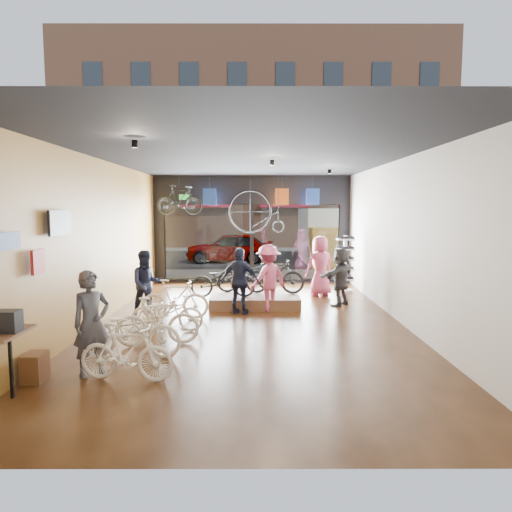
{
  "coord_description": "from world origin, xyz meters",
  "views": [
    {
      "loc": [
        0.12,
        -10.41,
        2.66
      ],
      "look_at": [
        0.14,
        1.4,
        1.42
      ],
      "focal_mm": 32.0,
      "sensor_mm": 36.0,
      "label": 1
    }
  ],
  "objects_px": {
    "customer_1": "(147,284)",
    "customer_3": "(268,278)",
    "floor_bike_5": "(175,299)",
    "street_car": "(230,247)",
    "floor_bike_2": "(132,331)",
    "display_platform": "(255,299)",
    "customer_5": "(340,276)",
    "sunglasses_rack": "(345,264)",
    "display_bike_left": "(223,280)",
    "customer_2": "(240,281)",
    "customer_4": "(320,266)",
    "penny_farthing": "(259,213)",
    "box_truck": "(328,237)",
    "customer_0": "(92,323)",
    "display_bike_mid": "(275,276)",
    "hung_bike": "(179,200)",
    "floor_bike_4": "(167,312)",
    "display_bike_right": "(248,274)",
    "floor_bike_1": "(126,352)",
    "floor_bike_3": "(158,321)"
  },
  "relations": [
    {
      "from": "customer_1",
      "to": "customer_3",
      "type": "height_order",
      "value": "customer_3"
    },
    {
      "from": "floor_bike_5",
      "to": "customer_1",
      "type": "distance_m",
      "value": 0.79
    },
    {
      "from": "street_car",
      "to": "floor_bike_2",
      "type": "height_order",
      "value": "street_car"
    },
    {
      "from": "display_platform",
      "to": "customer_5",
      "type": "bearing_deg",
      "value": -2.42
    },
    {
      "from": "display_platform",
      "to": "sunglasses_rack",
      "type": "bearing_deg",
      "value": 32.49
    },
    {
      "from": "floor_bike_2",
      "to": "display_bike_left",
      "type": "xyz_separation_m",
      "value": [
        1.36,
        4.0,
        0.27
      ]
    },
    {
      "from": "display_platform",
      "to": "customer_2",
      "type": "bearing_deg",
      "value": -107.79
    },
    {
      "from": "floor_bike_5",
      "to": "customer_2",
      "type": "bearing_deg",
      "value": -73.24
    },
    {
      "from": "customer_1",
      "to": "customer_5",
      "type": "relative_size",
      "value": 1.03
    },
    {
      "from": "customer_3",
      "to": "customer_5",
      "type": "bearing_deg",
      "value": 159.17
    },
    {
      "from": "customer_4",
      "to": "penny_farthing",
      "type": "height_order",
      "value": "penny_farthing"
    },
    {
      "from": "box_truck",
      "to": "floor_bike_2",
      "type": "relative_size",
      "value": 3.67
    },
    {
      "from": "customer_0",
      "to": "customer_5",
      "type": "height_order",
      "value": "customer_0"
    },
    {
      "from": "customer_3",
      "to": "penny_farthing",
      "type": "distance_m",
      "value": 3.79
    },
    {
      "from": "display_bike_mid",
      "to": "floor_bike_5",
      "type": "bearing_deg",
      "value": 131.52
    },
    {
      "from": "street_car",
      "to": "customer_3",
      "type": "distance_m",
      "value": 10.87
    },
    {
      "from": "display_platform",
      "to": "customer_4",
      "type": "relative_size",
      "value": 1.31
    },
    {
      "from": "hung_bike",
      "to": "floor_bike_4",
      "type": "bearing_deg",
      "value": -155.89
    },
    {
      "from": "floor_bike_2",
      "to": "customer_0",
      "type": "height_order",
      "value": "customer_0"
    },
    {
      "from": "floor_bike_4",
      "to": "display_platform",
      "type": "height_order",
      "value": "floor_bike_4"
    },
    {
      "from": "customer_4",
      "to": "street_car",
      "type": "bearing_deg",
      "value": -90.97
    },
    {
      "from": "street_car",
      "to": "display_bike_right",
      "type": "bearing_deg",
      "value": 6.21
    },
    {
      "from": "customer_0",
      "to": "customer_4",
      "type": "height_order",
      "value": "customer_4"
    },
    {
      "from": "floor_bike_1",
      "to": "customer_3",
      "type": "relative_size",
      "value": 0.87
    },
    {
      "from": "box_truck",
      "to": "floor_bike_2",
      "type": "height_order",
      "value": "box_truck"
    },
    {
      "from": "customer_5",
      "to": "floor_bike_1",
      "type": "bearing_deg",
      "value": 1.69
    },
    {
      "from": "display_bike_left",
      "to": "sunglasses_rack",
      "type": "relative_size",
      "value": 0.95
    },
    {
      "from": "customer_3",
      "to": "customer_2",
      "type": "bearing_deg",
      "value": -11.71
    },
    {
      "from": "floor_bike_5",
      "to": "display_bike_left",
      "type": "xyz_separation_m",
      "value": [
        1.08,
        1.2,
        0.27
      ]
    },
    {
      "from": "customer_0",
      "to": "customer_5",
      "type": "relative_size",
      "value": 1.05
    },
    {
      "from": "floor_bike_3",
      "to": "floor_bike_5",
      "type": "height_order",
      "value": "floor_bike_5"
    },
    {
      "from": "customer_3",
      "to": "penny_farthing",
      "type": "xyz_separation_m",
      "value": [
        -0.21,
        3.41,
        1.64
      ]
    },
    {
      "from": "display_platform",
      "to": "sunglasses_rack",
      "type": "distance_m",
      "value": 3.44
    },
    {
      "from": "customer_4",
      "to": "customer_1",
      "type": "bearing_deg",
      "value": 9.99
    },
    {
      "from": "customer_0",
      "to": "customer_5",
      "type": "distance_m",
      "value": 7.21
    },
    {
      "from": "customer_1",
      "to": "display_bike_mid",
      "type": "bearing_deg",
      "value": 2.37
    },
    {
      "from": "customer_1",
      "to": "floor_bike_3",
      "type": "bearing_deg",
      "value": -95.89
    },
    {
      "from": "display_bike_left",
      "to": "customer_2",
      "type": "distance_m",
      "value": 0.84
    },
    {
      "from": "floor_bike_1",
      "to": "floor_bike_3",
      "type": "xyz_separation_m",
      "value": [
        0.1,
        1.83,
        0.03
      ]
    },
    {
      "from": "display_bike_left",
      "to": "sunglasses_rack",
      "type": "distance_m",
      "value": 4.33
    },
    {
      "from": "display_bike_right",
      "to": "customer_2",
      "type": "height_order",
      "value": "customer_2"
    },
    {
      "from": "customer_3",
      "to": "customer_1",
      "type": "bearing_deg",
      "value": -25.56
    },
    {
      "from": "floor_bike_5",
      "to": "street_car",
      "type": "bearing_deg",
      "value": -4.88
    },
    {
      "from": "display_platform",
      "to": "customer_3",
      "type": "xyz_separation_m",
      "value": [
        0.34,
        -0.78,
        0.71
      ]
    },
    {
      "from": "floor_bike_1",
      "to": "display_bike_mid",
      "type": "relative_size",
      "value": 0.91
    },
    {
      "from": "box_truck",
      "to": "hung_bike",
      "type": "relative_size",
      "value": 4.24
    },
    {
      "from": "floor_bike_2",
      "to": "customer_0",
      "type": "relative_size",
      "value": 1.08
    },
    {
      "from": "customer_4",
      "to": "customer_3",
      "type": "bearing_deg",
      "value": 30.17
    },
    {
      "from": "customer_1",
      "to": "customer_5",
      "type": "height_order",
      "value": "customer_1"
    },
    {
      "from": "street_car",
      "to": "customer_2",
      "type": "bearing_deg",
      "value": 4.5
    }
  ]
}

